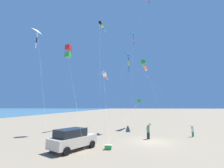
{
  "coord_description": "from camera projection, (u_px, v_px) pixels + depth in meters",
  "views": [
    {
      "loc": [
        -1.97,
        -18.7,
        3.82
      ],
      "look_at": [
        -5.19,
        6.5,
        7.39
      ],
      "focal_mm": 25.77,
      "sensor_mm": 36.0,
      "label": 1
    }
  ],
  "objects": [
    {
      "name": "ground_plane",
      "position": [
        151.0,
        142.0,
        17.59
      ],
      "size": [
        600.0,
        600.0,
        0.0
      ],
      "primitive_type": "plane",
      "color": "gray"
    },
    {
      "name": "parked_car",
      "position": [
        73.0,
        139.0,
        14.37
      ],
      "size": [
        3.7,
        4.66,
        1.85
      ],
      "color": "beige",
      "rests_on": "ground_plane"
    },
    {
      "name": "cooler_box",
      "position": [
        108.0,
        147.0,
        14.4
      ],
      "size": [
        0.62,
        0.42,
        0.42
      ],
      "color": "green",
      "rests_on": "ground_plane"
    },
    {
      "name": "person_adult_flyer",
      "position": [
        148.0,
        130.0,
        19.1
      ],
      "size": [
        0.64,
        0.57,
        1.83
      ],
      "color": "#232328",
      "rests_on": "ground_plane"
    },
    {
      "name": "person_child_grey_jacket",
      "position": [
        193.0,
        130.0,
        20.55
      ],
      "size": [
        0.52,
        0.49,
        1.46
      ],
      "color": "#3D7F51",
      "rests_on": "ground_plane"
    },
    {
      "name": "kite_windsock_checkered_midright",
      "position": [
        144.0,
        65.0,
        30.34
      ],
      "size": [
        3.11,
        10.4,
        12.35
      ],
      "color": "green",
      "rests_on": "ground_plane"
    },
    {
      "name": "kite_delta_teal_far_right",
      "position": [
        38.0,
        32.0,
        23.3
      ],
      "size": [
        7.5,
        8.71,
        15.09
      ],
      "color": "white",
      "rests_on": "ground_plane"
    },
    {
      "name": "kite_delta_small_distant",
      "position": [
        129.0,
        55.0,
        25.91
      ],
      "size": [
        9.54,
        4.39,
        12.6
      ],
      "color": "blue",
      "rests_on": "ground_plane"
    },
    {
      "name": "kite_windsock_purple_drifting",
      "position": [
        138.0,
        100.0,
        28.6
      ],
      "size": [
        4.09,
        17.55,
        5.46
      ],
      "color": "green",
      "rests_on": "ground_plane"
    },
    {
      "name": "kite_windsock_magenta_far_left",
      "position": [
        102.0,
        26.0,
        30.98
      ],
      "size": [
        3.32,
        16.38,
        19.75
      ],
      "color": "black",
      "rests_on": "ground_plane"
    },
    {
      "name": "kite_delta_long_streamer_right",
      "position": [
        134.0,
        34.0,
        26.85
      ],
      "size": [
        1.27,
        4.35,
        16.28
      ],
      "color": "blue",
      "rests_on": "ground_plane"
    },
    {
      "name": "kite_box_white_trailing",
      "position": [
        68.0,
        51.0,
        24.29
      ],
      "size": [
        6.49,
        10.7,
        13.06
      ],
      "color": "red",
      "rests_on": "ground_plane"
    },
    {
      "name": "kite_windsock_black_fish_shape",
      "position": [
        105.0,
        75.0,
        30.9
      ],
      "size": [
        3.23,
        15.39,
        10.45
      ],
      "color": "white",
      "rests_on": "ground_plane"
    }
  ]
}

